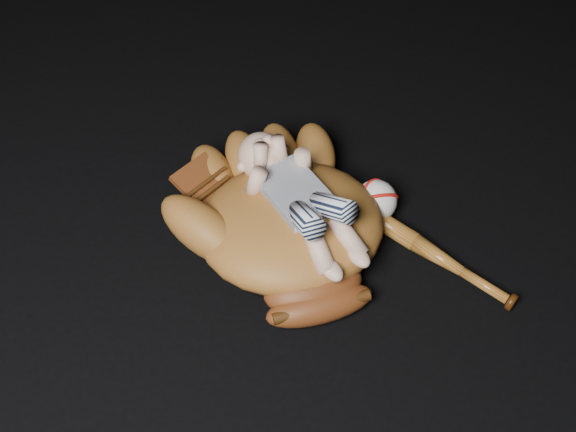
% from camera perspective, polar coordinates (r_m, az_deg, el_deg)
% --- Properties ---
extents(baseball_glove, '(0.53, 0.58, 0.16)m').
position_cam_1_polar(baseball_glove, '(1.34, 0.20, -0.17)').
color(baseball_glove, brown).
rests_on(baseball_glove, ground).
extents(newborn_baby, '(0.17, 0.36, 0.14)m').
position_cam_1_polar(newborn_baby, '(1.30, 1.21, 1.30)').
color(newborn_baby, '#D5A389').
rests_on(newborn_baby, baseball_glove).
extents(baseball_bat, '(0.16, 0.38, 0.04)m').
position_cam_1_polar(baseball_bat, '(1.39, 10.76, -2.52)').
color(baseball_bat, brown).
rests_on(baseball_bat, ground).
extents(baseball, '(0.09, 0.09, 0.08)m').
position_cam_1_polar(baseball, '(1.43, 6.96, 1.19)').
color(baseball, white).
rests_on(baseball, ground).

